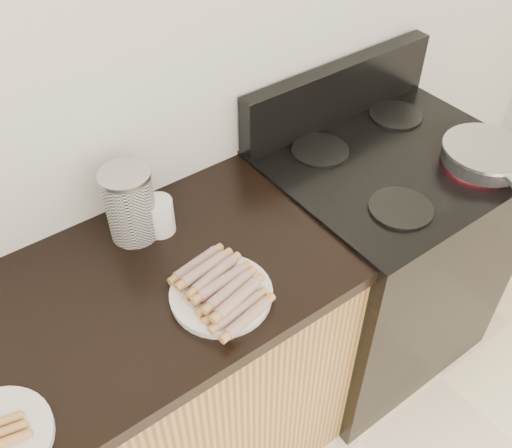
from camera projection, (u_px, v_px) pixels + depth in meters
wall_back at (96, 78)px, 1.35m from camera, size 4.00×0.04×2.60m
stove at (376, 259)px, 2.08m from camera, size 0.76×0.65×0.91m
stove_panel at (339, 92)px, 1.86m from camera, size 0.76×0.06×0.20m
burner_near_left at (401, 208)px, 1.59m from camera, size 0.18×0.18×0.01m
burner_near_right at (478, 164)px, 1.74m from camera, size 0.18×0.18×0.01m
burner_far_left at (320, 150)px, 1.79m from camera, size 0.18×0.18×0.01m
burner_far_right at (396, 115)px, 1.94m from camera, size 0.18×0.18×0.01m
frying_pan at (486, 155)px, 1.72m from camera, size 0.27×0.44×0.05m
main_plate at (221, 295)px, 1.37m from camera, size 0.32×0.32×0.02m
hotdog_pile at (221, 287)px, 1.35m from camera, size 0.13×0.26×0.05m
canister at (130, 204)px, 1.47m from camera, size 0.13×0.13×0.21m
mug at (159, 216)px, 1.52m from camera, size 0.09×0.09×0.10m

